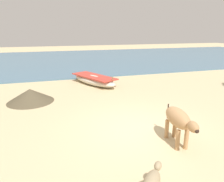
% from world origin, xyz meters
% --- Properties ---
extents(ground, '(80.00, 80.00, 0.00)m').
position_xyz_m(ground, '(0.00, 0.00, 0.00)').
color(ground, '#CCB789').
extents(sea_water, '(60.00, 20.00, 0.08)m').
position_xyz_m(sea_water, '(0.00, 18.21, 0.04)').
color(sea_water, slate).
rests_on(sea_water, ground).
extents(fishing_boat_0, '(2.61, 3.80, 0.76)m').
position_xyz_m(fishing_boat_0, '(-0.10, 6.44, 0.30)').
color(fishing_boat_0, beige).
rests_on(fishing_boat_0, ground).
extents(cow_adult_tan, '(0.61, 1.67, 1.08)m').
position_xyz_m(cow_adult_tan, '(0.72, -1.19, 0.78)').
color(cow_adult_tan, tan).
rests_on(cow_adult_tan, ground).
extents(debris_pile_1, '(2.62, 2.62, 0.62)m').
position_xyz_m(debris_pile_1, '(-3.66, 4.14, 0.31)').
color(debris_pile_1, brown).
rests_on(debris_pile_1, ground).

